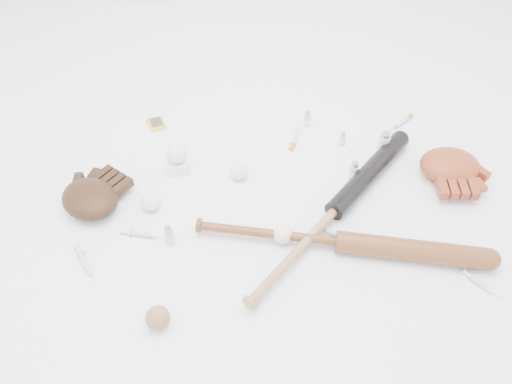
{
  "coord_description": "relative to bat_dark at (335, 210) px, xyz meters",
  "views": [
    {
      "loc": [
        -0.08,
        -1.16,
        1.33
      ],
      "look_at": [
        -0.02,
        -0.0,
        0.06
      ],
      "focal_mm": 35.0,
      "sensor_mm": 36.0,
      "label": 1
    }
  ],
  "objects": [
    {
      "name": "syringe_3",
      "position": [
        0.41,
        -0.3,
        -0.03
      ],
      "size": [
        0.11,
        0.13,
        0.02
      ],
      "primitive_type": null,
      "rotation": [
        0.0,
        0.0,
        -0.91
      ],
      "color": "#ADBCC6",
      "rests_on": "ground"
    },
    {
      "name": "bat_wood",
      "position": [
        -0.01,
        -0.13,
        0.0
      ],
      "size": [
        0.98,
        0.27,
        0.07
      ],
      "primitive_type": null,
      "rotation": [
        0.0,
        0.0,
        -0.2
      ],
      "color": "brown",
      "rests_on": "ground"
    },
    {
      "name": "trading_card",
      "position": [
        -0.65,
        0.53,
        -0.03
      ],
      "size": [
        0.09,
        0.11,
        0.01
      ],
      "primitive_type": "cube",
      "rotation": [
        0.0,
        0.0,
        0.32
      ],
      "color": "gold",
      "rests_on": "ground"
    },
    {
      "name": "syringe_4",
      "position": [
        0.36,
        0.47,
        -0.03
      ],
      "size": [
        0.14,
        0.12,
        0.02
      ],
      "primitive_type": null,
      "rotation": [
        0.0,
        0.0,
        3.82
      ],
      "color": "#ADBCC6",
      "rests_on": "ground"
    },
    {
      "name": "syringe_0",
      "position": [
        -0.66,
        -0.05,
        -0.03
      ],
      "size": [
        0.16,
        0.06,
        0.02
      ],
      "primitive_type": null,
      "rotation": [
        0.0,
        0.0,
        -0.23
      ],
      "color": "#ADBCC6",
      "rests_on": "ground"
    },
    {
      "name": "vial_2",
      "position": [
        0.1,
        0.18,
        0.0
      ],
      "size": [
        0.03,
        0.03,
        0.08
      ],
      "primitive_type": "cylinder",
      "color": "#B6BFC7",
      "rests_on": "ground"
    },
    {
      "name": "baseball_on_pedestal",
      "position": [
        -0.55,
        0.27,
        0.04
      ],
      "size": [
        0.07,
        0.07,
        0.07
      ],
      "primitive_type": "sphere",
      "color": "white",
      "rests_on": "pedestal"
    },
    {
      "name": "baseball_upper",
      "position": [
        -0.32,
        0.21,
        -0.0
      ],
      "size": [
        0.07,
        0.07,
        0.07
      ],
      "primitive_type": "sphere",
      "color": "white",
      "rests_on": "ground"
    },
    {
      "name": "syringe_1",
      "position": [
        -0.01,
        -0.08,
        -0.03
      ],
      "size": [
        0.14,
        0.08,
        0.02
      ],
      "primitive_type": null,
      "rotation": [
        0.0,
        0.0,
        2.72
      ],
      "color": "#ADBCC6",
      "rests_on": "ground"
    },
    {
      "name": "bat_dark",
      "position": [
        0.0,
        0.0,
        0.0
      ],
      "size": [
        0.71,
        0.77,
        0.07
      ],
      "primitive_type": null,
      "rotation": [
        0.0,
        0.0,
        0.83
      ],
      "color": "black",
      "rests_on": "ground"
    },
    {
      "name": "vial_3",
      "position": [
        0.23,
        0.31,
        0.02
      ],
      "size": [
        0.04,
        0.04,
        0.1
      ],
      "primitive_type": "cylinder",
      "color": "#B6BFC7",
      "rests_on": "ground"
    },
    {
      "name": "syringe_2",
      "position": [
        -0.09,
        0.4,
        -0.03
      ],
      "size": [
        0.08,
        0.15,
        0.02
      ],
      "primitive_type": null,
      "rotation": [
        0.0,
        0.0,
        1.24
      ],
      "color": "#ADBCC6",
      "rests_on": "ground"
    },
    {
      "name": "glove_dark",
      "position": [
        -0.84,
        0.09,
        0.01
      ],
      "size": [
        0.35,
        0.35,
        0.09
      ],
      "primitive_type": null,
      "rotation": [
        0.0,
        0.0,
        -0.69
      ],
      "color": "black",
      "rests_on": "ground"
    },
    {
      "name": "baseball_left",
      "position": [
        -0.63,
        0.08,
        -0.0
      ],
      "size": [
        0.07,
        0.07,
        0.07
      ],
      "primitive_type": "sphere",
      "color": "white",
      "rests_on": "ground"
    },
    {
      "name": "vial_1",
      "position": [
        -0.03,
        0.49,
        -0.0
      ],
      "size": [
        0.03,
        0.03,
        0.07
      ],
      "primitive_type": "cylinder",
      "color": "#B6BFC7",
      "rests_on": "ground"
    },
    {
      "name": "vial_4",
      "position": [
        -0.56,
        -0.08,
        0.0
      ],
      "size": [
        0.03,
        0.03,
        0.08
      ],
      "primitive_type": "cylinder",
      "color": "#B6BFC7",
      "rests_on": "ground"
    },
    {
      "name": "glove_tan",
      "position": [
        0.45,
        0.18,
        0.01
      ],
      "size": [
        0.28,
        0.28,
        0.09
      ],
      "primitive_type": null,
      "rotation": [
        0.0,
        0.0,
        3.06
      ],
      "color": "maroon",
      "rests_on": "ground"
    },
    {
      "name": "vial_0",
      "position": [
        0.09,
        0.37,
        -0.01
      ],
      "size": [
        0.02,
        0.02,
        0.06
      ],
      "primitive_type": "cylinder",
      "color": "#B6BFC7",
      "rests_on": "ground"
    },
    {
      "name": "baseball_aged",
      "position": [
        -0.57,
        -0.37,
        -0.0
      ],
      "size": [
        0.07,
        0.07,
        0.07
      ],
      "primitive_type": "sphere",
      "color": "#906545",
      "rests_on": "ground"
    },
    {
      "name": "syringe_5",
      "position": [
        -0.82,
        -0.15,
        -0.03
      ],
      "size": [
        0.11,
        0.16,
        0.02
      ],
      "primitive_type": null,
      "rotation": [
        0.0,
        0.0,
        -1.04
      ],
      "color": "#ADBCC6",
      "rests_on": "ground"
    },
    {
      "name": "pedestal",
      "position": [
        -0.55,
        0.27,
        -0.01
      ],
      "size": [
        0.09,
        0.09,
        0.04
      ],
      "primitive_type": "cube",
      "rotation": [
        0.0,
        0.0,
        0.16
      ],
      "color": "white",
      "rests_on": "ground"
    },
    {
      "name": "baseball_mid",
      "position": [
        -0.19,
        -0.09,
        -0.0
      ],
      "size": [
        0.07,
        0.07,
        0.07
      ],
      "primitive_type": "sphere",
      "color": "white",
      "rests_on": "ground"
    }
  ]
}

